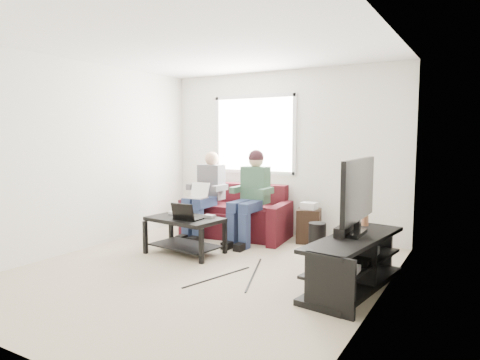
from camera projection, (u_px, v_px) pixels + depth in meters
The scene contains 26 objects.
floor at pixel (201, 271), 5.03m from camera, with size 4.50×4.50×0.00m, color beige.
ceiling at pixel (199, 44), 4.76m from camera, with size 4.50×4.50×0.00m, color white.
wall_back at pixel (282, 153), 6.83m from camera, with size 4.50×4.50×0.00m, color silver.
wall_front at pixel (11, 177), 2.96m from camera, with size 4.50×4.50×0.00m, color silver.
wall_left at pixel (82, 156), 5.90m from camera, with size 4.50×4.50×0.00m, color silver.
wall_right at pixel (379, 167), 3.89m from camera, with size 4.50×4.50×0.00m, color silver.
window at pixel (254, 135), 7.03m from camera, with size 1.48×0.04×1.28m.
sofa at pixel (237, 217), 6.79m from camera, with size 1.80×0.96×0.80m.
person_left at pixel (206, 191), 6.70m from camera, with size 0.40×0.70×1.33m.
person_right at pixel (251, 190), 6.31m from camera, with size 0.40×0.71×1.37m.
laptop_silver at pixel (197, 194), 6.50m from camera, with size 0.32×0.22×0.24m, color silver, non-canonical shape.
coffee_table at pixel (185, 227), 5.74m from camera, with size 1.05×0.71×0.49m.
laptop_black at pixel (188, 210), 5.58m from camera, with size 0.34×0.24×0.24m, color black, non-canonical shape.
controller_a at pixel (174, 213), 5.96m from camera, with size 0.14×0.09×0.04m, color silver.
controller_b at pixel (187, 213), 5.93m from camera, with size 0.14×0.09×0.04m, color black.
controller_c at pixel (210, 216), 5.70m from camera, with size 0.14×0.09×0.04m, color gray.
tv_stand at pixel (354, 265), 4.46m from camera, with size 0.70×1.68×0.54m.
tv at pixel (358, 192), 4.47m from camera, with size 0.12×1.10×0.81m.
soundbar at pixel (346, 229), 4.57m from camera, with size 0.12×0.50×0.10m, color black.
drink_cup at pixel (365, 220), 4.99m from camera, with size 0.08×0.08×0.12m, color #AE6F4B.
console_white at pixel (342, 268), 4.11m from camera, with size 0.30×0.22×0.06m, color silver.
console_grey at pixel (361, 251), 4.71m from camera, with size 0.34×0.26×0.08m, color gray.
console_black at pixel (353, 259), 4.41m from camera, with size 0.38×0.30×0.07m, color black.
subwoofer at pixel (317, 242), 5.39m from camera, with size 0.22×0.22×0.49m, color black.
keyboard_floor at pixel (334, 287), 4.45m from camera, with size 0.15×0.44×0.02m, color black.
end_table at pixel (309, 225), 6.34m from camera, with size 0.34×0.34×0.60m.
Camera 1 is at (2.86, -3.99, 1.59)m, focal length 32.00 mm.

